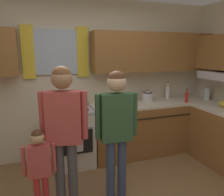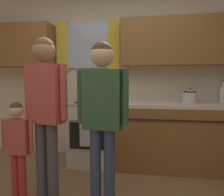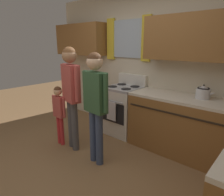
# 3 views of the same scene
# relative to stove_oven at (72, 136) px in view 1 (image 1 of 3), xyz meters

# --- Properties ---
(back_wall_unit) EXTENTS (4.60, 0.42, 2.60)m
(back_wall_unit) POSITION_rel_stove_oven_xyz_m (0.32, 0.28, 1.01)
(back_wall_unit) COLOR beige
(back_wall_unit) RESTS_ON ground
(kitchen_counter_run) EXTENTS (2.25, 2.03, 0.90)m
(kitchen_counter_run) POSITION_rel_stove_oven_xyz_m (1.77, -0.39, -0.02)
(kitchen_counter_run) COLOR brown
(kitchen_counter_run) RESTS_ON ground
(stove_oven) EXTENTS (0.62, 0.67, 1.10)m
(stove_oven) POSITION_rel_stove_oven_xyz_m (0.00, 0.00, 0.00)
(stove_oven) COLOR silver
(stove_oven) RESTS_ON ground
(bottle_sauce_red) EXTENTS (0.06, 0.06, 0.25)m
(bottle_sauce_red) POSITION_rel_stove_oven_xyz_m (1.95, -0.22, 0.53)
(bottle_sauce_red) COLOR red
(bottle_sauce_red) RESTS_ON kitchen_counter_run
(bottle_milk_white) EXTENTS (0.08, 0.08, 0.31)m
(bottle_milk_white) POSITION_rel_stove_oven_xyz_m (1.82, 0.18, 0.55)
(bottle_milk_white) COLOR white
(bottle_milk_white) RESTS_ON kitchen_counter_run
(stovetop_kettle) EXTENTS (0.27, 0.20, 0.21)m
(stovetop_kettle) POSITION_rel_stove_oven_xyz_m (1.36, 0.09, 0.53)
(stovetop_kettle) COLOR silver
(stovetop_kettle) RESTS_ON kitchen_counter_run
(water_pitcher) EXTENTS (0.19, 0.11, 0.22)m
(water_pitcher) POSITION_rel_stove_oven_xyz_m (2.43, -0.15, 0.54)
(water_pitcher) COLOR silver
(water_pitcher) RESTS_ON kitchen_counter_run
(adult_holding_child) EXTENTS (0.49, 0.24, 1.63)m
(adult_holding_child) POSITION_rel_stove_oven_xyz_m (-0.23, -1.02, 0.56)
(adult_holding_child) COLOR #4C4C51
(adult_holding_child) RESTS_ON ground
(adult_in_plaid) EXTENTS (0.49, 0.21, 1.56)m
(adult_in_plaid) POSITION_rel_stove_oven_xyz_m (0.35, -1.07, 0.52)
(adult_in_plaid) COLOR #38476B
(adult_in_plaid) RESTS_ON ground
(small_child) EXTENTS (0.34, 0.14, 1.01)m
(small_child) POSITION_rel_stove_oven_xyz_m (-0.51, -1.08, 0.16)
(small_child) COLOR red
(small_child) RESTS_ON ground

